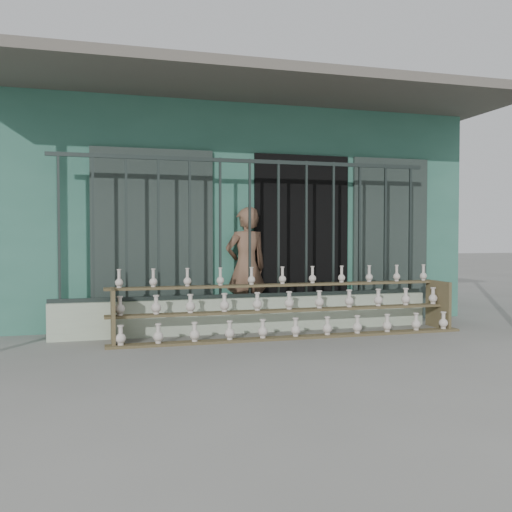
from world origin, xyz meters
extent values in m
plane|color=slate|center=(0.00, 0.00, 0.00)|extent=(60.00, 60.00, 0.00)
cube|color=#336B59|center=(0.00, 4.30, 1.60)|extent=(7.00, 5.00, 3.20)
cube|color=black|center=(0.90, 1.82, 1.20)|extent=(1.40, 0.12, 2.40)
cube|color=#222D29|center=(-1.20, 1.78, 1.20)|extent=(1.60, 0.08, 2.40)
cube|color=#222D29|center=(2.30, 1.78, 1.20)|extent=(1.20, 0.08, 2.40)
cube|color=#59544C|center=(0.00, 1.20, 3.15)|extent=(7.40, 2.00, 0.12)
cube|color=#B3C3A7|center=(0.00, 1.30, 0.23)|extent=(5.00, 0.20, 0.45)
cube|color=#283330|center=(-2.35, 1.30, 1.35)|extent=(0.03, 0.03, 1.80)
cube|color=#283330|center=(-1.96, 1.30, 1.35)|extent=(0.03, 0.03, 1.80)
cube|color=#283330|center=(-1.57, 1.30, 1.35)|extent=(0.03, 0.03, 1.80)
cube|color=#283330|center=(-1.18, 1.30, 1.35)|extent=(0.03, 0.03, 1.80)
cube|color=#283330|center=(-0.78, 1.30, 1.35)|extent=(0.03, 0.03, 1.80)
cube|color=#283330|center=(-0.39, 1.30, 1.35)|extent=(0.03, 0.03, 1.80)
cube|color=#283330|center=(0.00, 1.30, 1.35)|extent=(0.03, 0.03, 1.80)
cube|color=#283330|center=(0.39, 1.30, 1.35)|extent=(0.03, 0.03, 1.80)
cube|color=#283330|center=(0.78, 1.30, 1.35)|extent=(0.03, 0.03, 1.80)
cube|color=#283330|center=(1.17, 1.30, 1.35)|extent=(0.03, 0.03, 1.80)
cube|color=#283330|center=(1.57, 1.30, 1.35)|extent=(0.03, 0.03, 1.80)
cube|color=#283330|center=(1.96, 1.30, 1.35)|extent=(0.03, 0.03, 1.80)
cube|color=#283330|center=(2.35, 1.30, 1.35)|extent=(0.03, 0.03, 1.80)
cube|color=#283330|center=(0.00, 1.30, 2.22)|extent=(5.00, 0.04, 0.05)
cube|color=#283330|center=(0.00, 1.30, 0.47)|extent=(5.00, 0.04, 0.05)
cube|color=brown|center=(0.40, 0.65, 0.01)|extent=(4.50, 0.18, 0.03)
cube|color=brown|center=(0.40, 0.90, 0.32)|extent=(4.50, 0.18, 0.03)
cube|color=brown|center=(0.40, 1.15, 0.61)|extent=(4.50, 0.18, 0.03)
cube|color=brown|center=(-1.75, 0.90, 0.32)|extent=(0.04, 0.55, 0.64)
cube|color=brown|center=(2.55, 0.90, 0.32)|extent=(0.04, 0.55, 0.64)
imported|color=brown|center=(0.05, 1.67, 0.82)|extent=(0.66, 0.49, 1.64)
camera|label=1|loc=(-1.94, -5.85, 1.25)|focal=40.00mm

